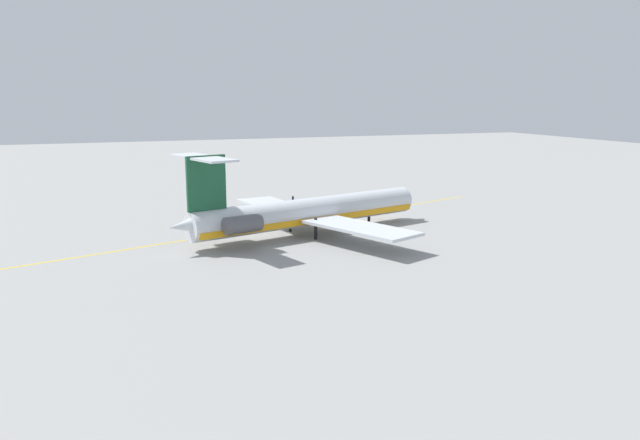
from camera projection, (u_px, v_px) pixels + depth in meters
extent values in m
plane|color=gray|center=(298.00, 216.00, 98.14)|extent=(347.21, 347.21, 0.00)
cylinder|color=silver|center=(309.00, 212.00, 84.75)|extent=(34.64, 13.22, 3.73)
cone|color=silver|center=(403.00, 199.00, 95.04)|extent=(4.72, 4.51, 3.58)
cone|color=silver|center=(190.00, 225.00, 74.39)|extent=(6.10, 4.55, 3.17)
cube|color=orange|center=(309.00, 218.00, 84.91)|extent=(33.91, 13.07, 0.82)
cube|color=silver|center=(275.00, 206.00, 92.89)|extent=(8.43, 16.31, 0.37)
cube|color=silver|center=(360.00, 228.00, 77.77)|extent=(11.22, 16.59, 0.37)
cylinder|color=#515156|center=(219.00, 217.00, 79.96)|extent=(5.08, 3.36, 2.16)
cube|color=silver|center=(221.00, 217.00, 79.45)|extent=(3.02, 1.91, 0.45)
cylinder|color=#515156|center=(243.00, 224.00, 75.25)|extent=(5.08, 3.36, 2.16)
cube|color=silver|center=(240.00, 223.00, 75.76)|extent=(3.02, 1.91, 0.45)
cube|color=#195133|center=(206.00, 183.00, 74.82)|extent=(4.96, 1.75, 6.60)
cube|color=silver|center=(191.00, 156.00, 76.35)|extent=(4.86, 6.19, 0.26)
cube|color=silver|center=(214.00, 160.00, 71.65)|extent=(4.86, 6.19, 0.26)
cylinder|color=black|center=(369.00, 215.00, 91.37)|extent=(0.41, 0.41, 2.83)
cylinder|color=black|center=(290.00, 222.00, 86.73)|extent=(0.41, 0.41, 2.83)
cylinder|color=black|center=(316.00, 229.00, 82.05)|extent=(0.41, 0.41, 2.83)
cylinder|color=black|center=(293.00, 203.00, 107.92)|extent=(0.10, 0.10, 0.83)
cylinder|color=black|center=(293.00, 203.00, 108.01)|extent=(0.10, 0.10, 0.83)
cylinder|color=#191E4C|center=(293.00, 198.00, 107.82)|extent=(0.28, 0.28, 0.66)
sphere|color=#DBB28E|center=(293.00, 196.00, 107.73)|extent=(0.26, 0.26, 0.26)
cylinder|color=#191E4C|center=(292.00, 198.00, 107.70)|extent=(0.08, 0.08, 0.56)
cylinder|color=#191E4C|center=(294.00, 198.00, 107.93)|extent=(0.08, 0.08, 0.56)
cylinder|color=black|center=(191.00, 213.00, 98.66)|extent=(0.10, 0.10, 0.83)
cylinder|color=black|center=(192.00, 213.00, 98.75)|extent=(0.10, 0.10, 0.83)
cylinder|color=orange|center=(191.00, 208.00, 98.56)|extent=(0.28, 0.28, 0.66)
sphere|color=#8C6647|center=(191.00, 205.00, 98.47)|extent=(0.26, 0.26, 0.26)
cylinder|color=orange|center=(190.00, 208.00, 98.45)|extent=(0.08, 0.08, 0.56)
cylinder|color=orange|center=(192.00, 208.00, 98.66)|extent=(0.08, 0.08, 0.56)
cone|color=#EA590F|center=(351.00, 202.00, 109.42)|extent=(0.40, 0.40, 0.55)
cube|color=gold|center=(292.00, 223.00, 92.47)|extent=(75.08, 25.06, 0.01)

